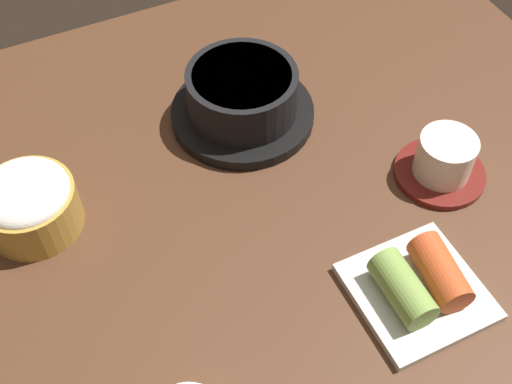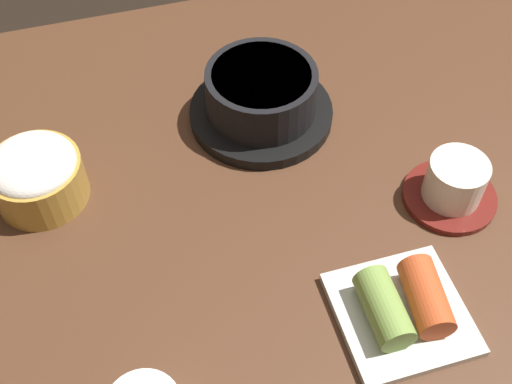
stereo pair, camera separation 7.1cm
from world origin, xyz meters
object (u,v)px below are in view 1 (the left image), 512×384
Objects in this scene: stone_pot at (242,98)px; kimchi_plate at (419,285)px; rice_bowl at (28,203)px; tea_cup_with_saucer at (444,161)px.

kimchi_plate is (5.33, -30.46, -1.61)cm from stone_pot.
rice_bowl reaches higher than kimchi_plate.
rice_bowl is at bearing -169.69° from stone_pot.
stone_pot is 1.71× the size of rice_bowl.
stone_pot is 30.97cm from kimchi_plate.
rice_bowl is 0.83× the size of kimchi_plate.
rice_bowl is at bearing 162.99° from tea_cup_with_saucer.
kimchi_plate is at bearing -133.27° from tea_cup_with_saucer.
tea_cup_with_saucer is at bearing 46.73° from kimchi_plate.
tea_cup_with_saucer is 0.84× the size of kimchi_plate.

